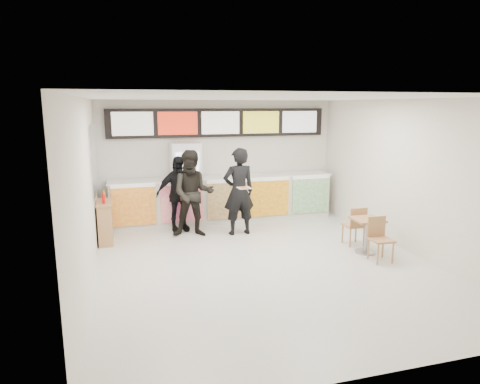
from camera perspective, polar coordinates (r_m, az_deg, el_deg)
name	(u,v)px	position (r m, az deg, el deg)	size (l,w,h in m)	color
floor	(263,264)	(8.03, 3.12, -9.51)	(7.00, 7.00, 0.00)	beige
ceiling	(265,98)	(7.50, 3.38, 12.41)	(7.00, 7.00, 0.00)	white
wall_back	(220,160)	(10.96, -2.74, 4.27)	(6.00, 6.00, 0.00)	silver
wall_left	(86,193)	(7.24, -19.82, -0.16)	(7.00, 7.00, 0.00)	silver
wall_right	(408,176)	(9.05, 21.52, 1.94)	(7.00, 7.00, 0.00)	silver
service_counter	(224,199)	(10.72, -2.20, -0.92)	(5.56, 0.77, 1.14)	silver
menu_board	(220,123)	(10.79, -2.68, 9.22)	(5.50, 0.14, 0.70)	black
drinks_fridge	(186,184)	(10.48, -7.21, 1.09)	(0.70, 0.67, 2.00)	white
mirror_panel	(94,159)	(9.62, -18.92, 4.15)	(0.01, 2.00, 1.50)	#B2B7BF
customer_main	(239,192)	(9.55, -0.17, 0.05)	(0.72, 0.47, 1.97)	black
customer_left	(193,194)	(9.46, -6.29, -0.24)	(0.94, 0.73, 1.93)	black
customer_mid	(178,194)	(9.92, -8.26, -0.25)	(1.03, 0.43, 1.75)	black
pizza_slice	(244,188)	(9.09, 0.59, 0.59)	(0.36, 0.36, 0.02)	beige
cafe_table	(367,229)	(8.81, 16.55, -4.75)	(0.57, 1.42, 0.83)	#B07A50
condiment_ledge	(105,222)	(9.51, -17.51, -3.80)	(0.32, 0.80, 1.06)	#B07A50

